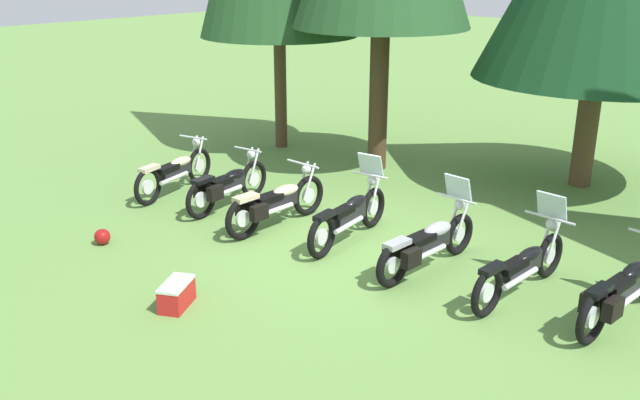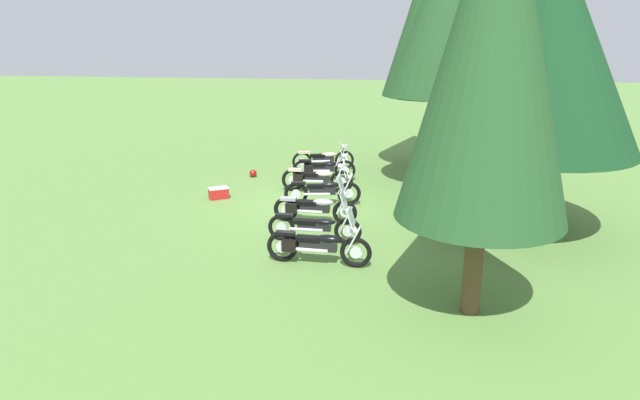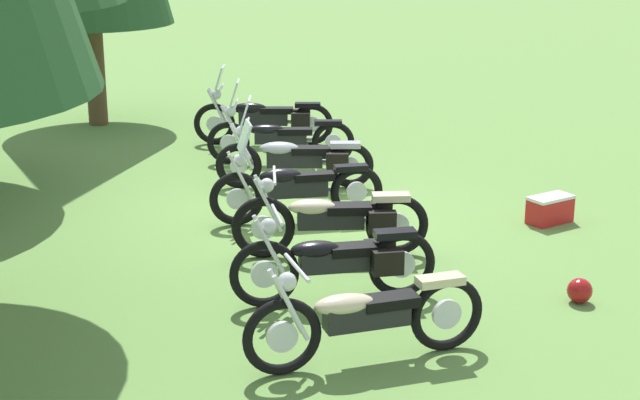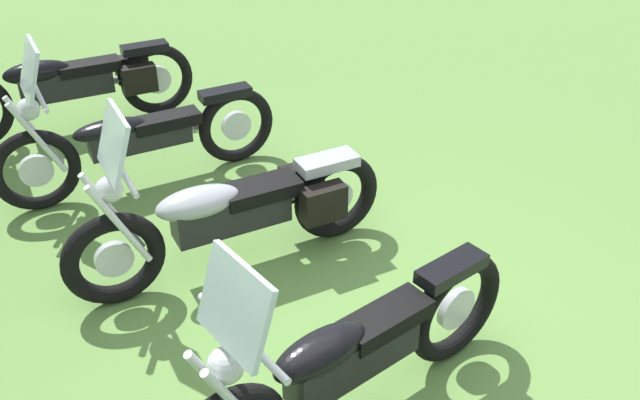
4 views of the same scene
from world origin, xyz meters
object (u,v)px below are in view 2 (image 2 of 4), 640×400
object	(u,v)px
motorcycle_3	(324,190)
pine_tree_2	(546,47)
pine_tree_3	(493,45)
picnic_cooler	(219,193)
pine_tree_0	(438,3)
motorcycle_4	(314,207)
motorcycle_2	(316,178)
motorcycle_6	(317,245)
motorcycle_0	(324,158)
motorcycle_1	(323,168)
pine_tree_1	(451,7)
dropped_helmet	(253,173)
motorcycle_5	(316,226)

from	to	relation	value
motorcycle_3	pine_tree_2	bearing A→B (deg)	-24.37
pine_tree_3	picnic_cooler	bearing A→B (deg)	-133.14
pine_tree_0	motorcycle_4	bearing A→B (deg)	-27.68
motorcycle_2	motorcycle_6	bearing A→B (deg)	-82.14
motorcycle_0	pine_tree_0	size ratio (longest dim) A/B	0.25
motorcycle_3	motorcycle_6	distance (m)	4.35
pine_tree_2	picnic_cooler	xyz separation A→B (m)	(-1.86, -8.85, -4.52)
motorcycle_1	pine_tree_2	size ratio (longest dim) A/B	0.30
motorcycle_4	pine_tree_3	distance (m)	7.30
picnic_cooler	motorcycle_1	bearing A→B (deg)	129.59
motorcycle_2	picnic_cooler	bearing A→B (deg)	-159.30
motorcycle_3	pine_tree_3	xyz separation A→B (m)	(6.15, 3.49, 4.42)
motorcycle_0	motorcycle_1	size ratio (longest dim) A/B	1.04
motorcycle_3	picnic_cooler	xyz separation A→B (m)	(-0.26, -3.34, -0.29)
pine_tree_0	picnic_cooler	size ratio (longest dim) A/B	13.48
motorcycle_2	pine_tree_3	bearing A→B (deg)	-62.26
pine_tree_0	pine_tree_1	size ratio (longest dim) A/B	1.09
motorcycle_3	pine_tree_0	bearing A→B (deg)	48.06
motorcycle_4	motorcycle_6	xyz separation A→B (m)	(2.75, 0.44, 0.02)
motorcycle_0	motorcycle_1	bearing A→B (deg)	-99.46
pine_tree_1	pine_tree_3	distance (m)	8.45
motorcycle_0	picnic_cooler	size ratio (longest dim) A/B	3.34
dropped_helmet	motorcycle_0	bearing A→B (deg)	117.30
motorcycle_0	motorcycle_6	xyz separation A→B (m)	(8.49, 0.83, 0.02)
pine_tree_2	pine_tree_0	bearing A→B (deg)	-162.90
motorcycle_2	picnic_cooler	distance (m)	3.14
pine_tree_0	pine_tree_1	xyz separation A→B (m)	(2.87, 0.17, -0.20)
pine_tree_1	pine_tree_3	size ratio (longest dim) A/B	1.06
motorcycle_1	dropped_helmet	bearing A→B (deg)	168.20
motorcycle_0	pine_tree_3	size ratio (longest dim) A/B	0.29
picnic_cooler	dropped_helmet	world-z (taller)	picnic_cooler
motorcycle_1	motorcycle_6	xyz separation A→B (m)	(7.06, 0.70, 0.02)
pine_tree_3	dropped_helmet	xyz separation A→B (m)	(-9.07, -6.37, -4.75)
motorcycle_3	motorcycle_0	bearing A→B (deg)	88.45
picnic_cooler	dropped_helmet	distance (m)	2.70
motorcycle_2	motorcycle_1	bearing A→B (deg)	87.66
motorcycle_4	motorcycle_6	size ratio (longest dim) A/B	0.96
motorcycle_4	motorcycle_5	world-z (taller)	motorcycle_5
pine_tree_2	picnic_cooler	size ratio (longest dim) A/B	10.65
motorcycle_1	motorcycle_5	xyz separation A→B (m)	(5.75, 0.50, -0.01)
motorcycle_3	pine_tree_0	distance (m)	8.23
pine_tree_1	pine_tree_2	xyz separation A→B (m)	(3.86, 1.90, -1.00)
motorcycle_2	motorcycle_6	xyz separation A→B (m)	(5.68, 0.76, 0.01)
motorcycle_1	motorcycle_3	world-z (taller)	motorcycle_3
motorcycle_2	motorcycle_5	world-z (taller)	motorcycle_5
motorcycle_0	motorcycle_5	xyz separation A→B (m)	(7.18, 0.63, -0.01)
motorcycle_5	dropped_helmet	distance (m)	6.67
motorcycle_2	pine_tree_3	size ratio (longest dim) A/B	0.29
motorcycle_0	picnic_cooler	bearing A→B (deg)	-140.84
motorcycle_6	pine_tree_1	distance (m)	9.03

